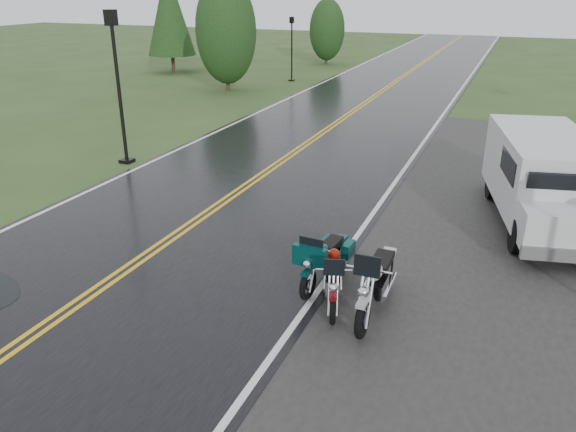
{
  "coord_description": "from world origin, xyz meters",
  "views": [
    {
      "loc": [
        6.7,
        -7.54,
        5.27
      ],
      "look_at": [
        2.8,
        2.0,
        1.0
      ],
      "focal_mm": 35.0,
      "sensor_mm": 36.0,
      "label": 1
    }
  ],
  "objects": [
    {
      "name": "lamp_post_far_left",
      "position": [
        -5.77,
        23.54,
        1.8
      ],
      "size": [
        0.31,
        0.31,
        3.6
      ],
      "primitive_type": null,
      "color": "black",
      "rests_on": "ground"
    },
    {
      "name": "motorcycle_teal",
      "position": [
        3.73,
        0.66,
        0.58
      ],
      "size": [
        0.87,
        2.02,
        1.16
      ],
      "primitive_type": null,
      "rotation": [
        0.0,
        0.0,
        -0.08
      ],
      "color": "#043634",
      "rests_on": "ground"
    },
    {
      "name": "motorcycle_silver",
      "position": [
        4.93,
        -0.11,
        0.68
      ],
      "size": [
        0.86,
        2.32,
        1.36
      ],
      "primitive_type": null,
      "rotation": [
        0.0,
        0.0,
        0.01
      ],
      "color": "#ABAFB3",
      "rests_on": "ground"
    },
    {
      "name": "van_white",
      "position": [
        7.11,
        4.16,
        1.05
      ],
      "size": [
        3.12,
        5.68,
        2.11
      ],
      "primitive_type": null,
      "rotation": [
        0.0,
        0.0,
        0.22
      ],
      "color": "silver",
      "rests_on": "ground"
    },
    {
      "name": "tree_left_far",
      "position": [
        -6.26,
        31.36,
        1.88
      ],
      "size": [
        2.44,
        2.44,
        3.76
      ],
      "primitive_type": null,
      "color": "#1E3D19",
      "rests_on": "ground"
    },
    {
      "name": "pine_left_far",
      "position": [
        -14.08,
        23.84,
        3.11
      ],
      "size": [
        2.99,
        2.99,
        6.22
      ],
      "primitive_type": null,
      "color": "#1E3D19",
      "rests_on": "ground"
    },
    {
      "name": "motorcycle_red",
      "position": [
        4.38,
        0.09,
        0.56
      ],
      "size": [
        1.23,
        2.01,
        1.12
      ],
      "primitive_type": null,
      "rotation": [
        0.0,
        0.0,
        0.31
      ],
      "color": "#55090C",
      "rests_on": "ground"
    },
    {
      "name": "lamp_post_near_left",
      "position": [
        -4.56,
        6.43,
        2.32
      ],
      "size": [
        0.4,
        0.4,
        4.65
      ],
      "primitive_type": null,
      "color": "black",
      "rests_on": "ground"
    },
    {
      "name": "ground",
      "position": [
        0.0,
        0.0,
        0.0
      ],
      "size": [
        120.0,
        120.0,
        0.0
      ],
      "primitive_type": "plane",
      "color": "#2D471E",
      "rests_on": "ground"
    },
    {
      "name": "tree_left_mid",
      "position": [
        -7.73,
        19.32,
        2.46
      ],
      "size": [
        3.15,
        3.15,
        4.92
      ],
      "primitive_type": null,
      "color": "#1E3D19",
      "rests_on": "ground"
    },
    {
      "name": "road",
      "position": [
        0.0,
        10.0,
        0.02
      ],
      "size": [
        8.0,
        100.0,
        0.04
      ],
      "primitive_type": "cube",
      "color": "black",
      "rests_on": "ground"
    }
  ]
}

